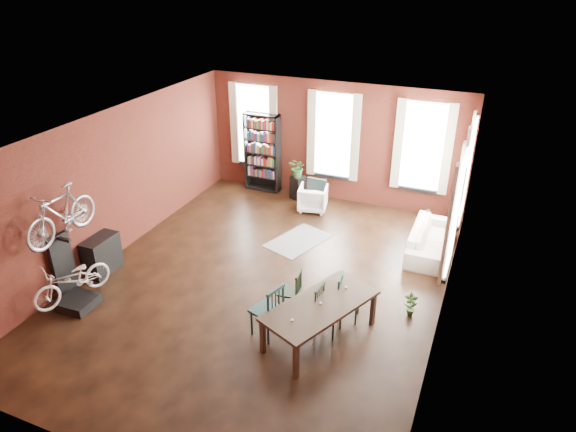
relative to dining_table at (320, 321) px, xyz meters
The scene contains 19 objects.
room 2.86m from the dining_table, 128.41° to the left, with size 9.00×9.04×3.22m.
dining_table is the anchor object (origin of this frame).
dining_chair_a 0.94m from the dining_table, 163.65° to the right, with size 0.48×0.48×1.03m, color #1B3A3C.
dining_chair_b 0.94m from the dining_table, 146.74° to the left, with size 0.40×0.40×0.87m, color black.
dining_chair_c 0.24m from the dining_table, 67.24° to the left, with size 0.42×0.42×0.90m, color black.
dining_chair_d 0.78m from the dining_table, 67.08° to the left, with size 0.41×0.41×0.88m, color #173431.
bookshelf 6.59m from the dining_table, 123.80° to the left, with size 1.00×0.32×2.20m, color black.
white_armchair 5.08m from the dining_table, 111.57° to the left, with size 0.71×0.67×0.73m, color white.
cream_sofa 3.96m from the dining_table, 70.74° to the left, with size 2.08×0.61×0.81m, color beige.
striped_rug 3.44m from the dining_table, 117.92° to the left, with size 0.94×1.50×0.01m, color black.
bike_trainer 4.64m from the dining_table, 168.37° to the right, with size 0.63×0.63×0.18m, color black.
bike_wall_rack 5.09m from the dining_table, behind, with size 0.16×0.60×1.30m, color black.
console_table 4.93m from the dining_table, behind, with size 0.40×0.80×0.80m, color black.
plant_stand 5.81m from the dining_table, 115.48° to the left, with size 0.33×0.33×0.65m, color black.
plant_by_sofa 4.85m from the dining_table, 78.59° to the left, with size 0.32×0.58×0.26m, color #305421.
plant_small 1.84m from the dining_table, 42.37° to the left, with size 0.25×0.48×0.17m, color #345D25.
bicycle_floor 4.70m from the dining_table, 168.46° to the right, with size 0.53×0.80×1.52m, color silver.
bicycle_hung 5.15m from the dining_table, behind, with size 0.47×1.00×1.66m, color #A5A8AD.
plant_on_stand 5.79m from the dining_table, 115.51° to the left, with size 0.47×0.53×0.41m, color #285120.
Camera 1 is at (3.86, -7.88, 5.98)m, focal length 32.00 mm.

